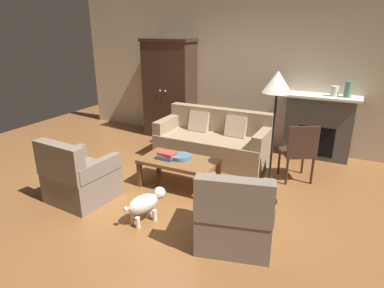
{
  "coord_description": "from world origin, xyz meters",
  "views": [
    {
      "loc": [
        2.03,
        -3.68,
        2.23
      ],
      "look_at": [
        -0.05,
        0.53,
        0.55
      ],
      "focal_mm": 31.02,
      "sensor_mm": 36.0,
      "label": 1
    }
  ],
  "objects_px": {
    "coffee_table": "(179,163)",
    "couch": "(213,142)",
    "armoire": "(169,89)",
    "armchair_near_right": "(235,217)",
    "mantel_vase_cream": "(334,91)",
    "floor_lamp": "(277,90)",
    "mantel_vase_jade": "(348,89)",
    "side_chair_wooden": "(299,150)",
    "fruit_bowl": "(181,157)",
    "dog": "(145,203)",
    "fireplace": "(318,126)",
    "book_stack": "(167,156)",
    "armchair_near_left": "(79,178)"
  },
  "relations": [
    {
      "from": "fruit_bowl",
      "to": "dog",
      "type": "xyz_separation_m",
      "value": [
        0.07,
        -1.04,
        -0.2
      ]
    },
    {
      "from": "coffee_table",
      "to": "couch",
      "type": "bearing_deg",
      "value": 88.0
    },
    {
      "from": "fruit_bowl",
      "to": "mantel_vase_jade",
      "type": "distance_m",
      "value": 2.98
    },
    {
      "from": "coffee_table",
      "to": "armchair_near_left",
      "type": "bearing_deg",
      "value": -136.65
    },
    {
      "from": "fireplace",
      "to": "mantel_vase_jade",
      "type": "bearing_deg",
      "value": -2.7
    },
    {
      "from": "armchair_near_right",
      "to": "mantel_vase_cream",
      "type": "bearing_deg",
      "value": 78.05
    },
    {
      "from": "armoire",
      "to": "dog",
      "type": "bearing_deg",
      "value": -65.24
    },
    {
      "from": "book_stack",
      "to": "side_chair_wooden",
      "type": "height_order",
      "value": "side_chair_wooden"
    },
    {
      "from": "coffee_table",
      "to": "mantel_vase_jade",
      "type": "distance_m",
      "value": 3.04
    },
    {
      "from": "fireplace",
      "to": "side_chair_wooden",
      "type": "distance_m",
      "value": 1.2
    },
    {
      "from": "dog",
      "to": "fireplace",
      "type": "bearing_deg",
      "value": 63.57
    },
    {
      "from": "mantel_vase_jade",
      "to": "book_stack",
      "type": "bearing_deg",
      "value": -135.38
    },
    {
      "from": "armoire",
      "to": "fruit_bowl",
      "type": "xyz_separation_m",
      "value": [
        1.33,
        -2.0,
        -0.55
      ]
    },
    {
      "from": "couch",
      "to": "armchair_near_left",
      "type": "distance_m",
      "value": 2.37
    },
    {
      "from": "mantel_vase_cream",
      "to": "armchair_near_right",
      "type": "xyz_separation_m",
      "value": [
        -0.64,
        -3.03,
        -0.89
      ]
    },
    {
      "from": "armoire",
      "to": "armchair_near_left",
      "type": "distance_m",
      "value": 3.07
    },
    {
      "from": "mantel_vase_jade",
      "to": "side_chair_wooden",
      "type": "distance_m",
      "value": 1.47
    },
    {
      "from": "book_stack",
      "to": "fruit_bowl",
      "type": "bearing_deg",
      "value": 27.44
    },
    {
      "from": "couch",
      "to": "side_chair_wooden",
      "type": "bearing_deg",
      "value": -9.99
    },
    {
      "from": "dog",
      "to": "armoire",
      "type": "bearing_deg",
      "value": 114.76
    },
    {
      "from": "couch",
      "to": "mantel_vase_jade",
      "type": "bearing_deg",
      "value": 24.74
    },
    {
      "from": "mantel_vase_cream",
      "to": "side_chair_wooden",
      "type": "height_order",
      "value": "mantel_vase_cream"
    },
    {
      "from": "mantel_vase_cream",
      "to": "floor_lamp",
      "type": "bearing_deg",
      "value": -105.2
    },
    {
      "from": "armchair_near_left",
      "to": "book_stack",
      "type": "bearing_deg",
      "value": 46.77
    },
    {
      "from": "side_chair_wooden",
      "to": "mantel_vase_cream",
      "type": "bearing_deg",
      "value": 75.55
    },
    {
      "from": "mantel_vase_cream",
      "to": "armchair_near_left",
      "type": "xyz_separation_m",
      "value": [
        -2.82,
        -3.04,
        -0.89
      ]
    },
    {
      "from": "fruit_bowl",
      "to": "dog",
      "type": "distance_m",
      "value": 1.06
    },
    {
      "from": "fireplace",
      "to": "floor_lamp",
      "type": "xyz_separation_m",
      "value": [
        -0.36,
        -1.99,
        0.93
      ]
    },
    {
      "from": "book_stack",
      "to": "armchair_near_right",
      "type": "height_order",
      "value": "armchair_near_right"
    },
    {
      "from": "couch",
      "to": "mantel_vase_cream",
      "type": "bearing_deg",
      "value": 27.14
    },
    {
      "from": "coffee_table",
      "to": "dog",
      "type": "distance_m",
      "value": 1.01
    },
    {
      "from": "mantel_vase_cream",
      "to": "floor_lamp",
      "type": "xyz_separation_m",
      "value": [
        -0.54,
        -1.97,
        0.3
      ]
    },
    {
      "from": "fruit_bowl",
      "to": "armchair_near_right",
      "type": "bearing_deg",
      "value": -39.93
    },
    {
      "from": "coffee_table",
      "to": "mantel_vase_cream",
      "type": "relative_size",
      "value": 6.5
    },
    {
      "from": "book_stack",
      "to": "mantel_vase_cream",
      "type": "relative_size",
      "value": 1.51
    },
    {
      "from": "armchair_near_right",
      "to": "mantel_vase_jade",
      "type": "bearing_deg",
      "value": 74.48
    },
    {
      "from": "mantel_vase_cream",
      "to": "dog",
      "type": "bearing_deg",
      "value": -119.16
    },
    {
      "from": "mantel_vase_jade",
      "to": "armchair_near_right",
      "type": "xyz_separation_m",
      "value": [
        -0.84,
        -3.03,
        -0.93
      ]
    },
    {
      "from": "coffee_table",
      "to": "fruit_bowl",
      "type": "relative_size",
      "value": 3.87
    },
    {
      "from": "armoire",
      "to": "armchair_near_right",
      "type": "relative_size",
      "value": 2.14
    },
    {
      "from": "dog",
      "to": "side_chair_wooden",
      "type": "bearing_deg",
      "value": 53.49
    },
    {
      "from": "armoire",
      "to": "armchair_near_left",
      "type": "xyz_separation_m",
      "value": [
        0.31,
        -2.98,
        -0.68
      ]
    },
    {
      "from": "armchair_near_left",
      "to": "side_chair_wooden",
      "type": "bearing_deg",
      "value": 36.65
    },
    {
      "from": "couch",
      "to": "mantel_vase_jade",
      "type": "height_order",
      "value": "mantel_vase_jade"
    },
    {
      "from": "fireplace",
      "to": "fruit_bowl",
      "type": "relative_size",
      "value": 4.43
    },
    {
      "from": "coffee_table",
      "to": "mantel_vase_cream",
      "type": "xyz_separation_m",
      "value": [
        1.82,
        2.1,
        0.84
      ]
    },
    {
      "from": "fireplace",
      "to": "mantel_vase_jade",
      "type": "relative_size",
      "value": 4.84
    },
    {
      "from": "armoire",
      "to": "mantel_vase_jade",
      "type": "bearing_deg",
      "value": 1.03
    },
    {
      "from": "fireplace",
      "to": "side_chair_wooden",
      "type": "xyz_separation_m",
      "value": [
        -0.12,
        -1.19,
        -0.06
      ]
    },
    {
      "from": "couch",
      "to": "dog",
      "type": "distance_m",
      "value": 2.19
    }
  ]
}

